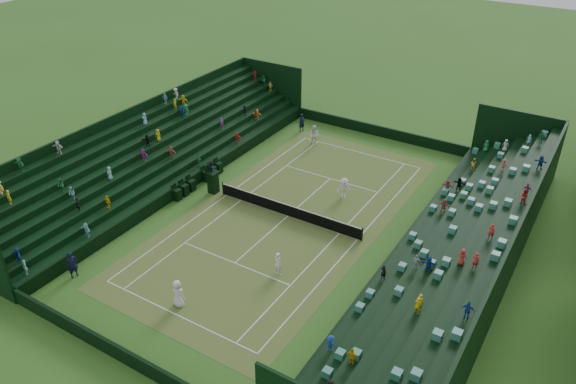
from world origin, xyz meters
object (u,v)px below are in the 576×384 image
object	(u,v)px
player_far_west	(314,135)
player_far_east	(344,188)
player_near_east	(278,264)
tennis_net	(288,210)
umpire_chair	(213,179)
player_near_west	(178,294)

from	to	relation	value
player_far_west	player_far_east	xyz separation A→B (m)	(6.33, -6.73, -0.11)
player_near_east	tennis_net	bearing A→B (deg)	-59.48
player_far_east	player_near_east	bearing A→B (deg)	-129.91
tennis_net	player_far_west	xyz separation A→B (m)	(-4.12, 11.11, 0.41)
umpire_chair	player_near_east	world-z (taller)	umpire_chair
tennis_net	umpire_chair	bearing A→B (deg)	-178.85
tennis_net	player_far_east	size ratio (longest dim) A/B	7.08
umpire_chair	player_far_east	bearing A→B (deg)	27.11
player_near_east	umpire_chair	bearing A→B (deg)	-26.91
player_near_east	player_far_east	world-z (taller)	player_far_east
umpire_chair	player_far_east	xyz separation A→B (m)	(8.82, 4.51, -0.30)
umpire_chair	player_far_west	size ratio (longest dim) A/B	1.41
tennis_net	umpire_chair	size ratio (longest dim) A/B	4.44
tennis_net	player_near_east	xyz separation A→B (m)	(2.91, -5.86, 0.28)
tennis_net	player_far_west	distance (m)	11.86
player_near_east	player_far_west	size ratio (longest dim) A/B	0.87
player_near_west	player_far_west	world-z (taller)	player_far_west
umpire_chair	player_far_east	size ratio (longest dim) A/B	1.59
tennis_net	player_near_east	distance (m)	6.55
umpire_chair	player_near_west	bearing A→B (deg)	-60.62
tennis_net	player_far_east	world-z (taller)	player_far_east
player_near_west	player_far_east	distance (m)	15.80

